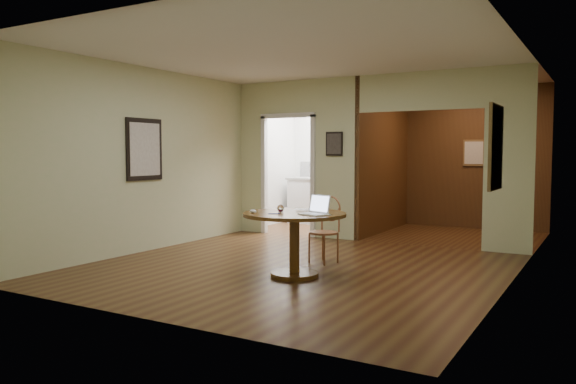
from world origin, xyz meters
The scene contains 11 objects.
floor centered at (0.00, 0.00, 0.00)m, with size 5.00×5.00×0.00m, color #402112.
room_shell centered at (-0.47, 3.10, 1.29)m, with size 5.20×7.50×5.00m.
dining_table centered at (0.24, -0.37, 0.56)m, with size 1.21×1.21×0.75m.
chair centered at (0.18, 0.59, 0.49)m, with size 0.46×0.46×0.88m.
open_laptop centered at (0.56, -0.42, 0.82)m, with size 0.37×0.37×0.22m.
closed_laptop centered at (0.31, -0.18, 0.77)m, with size 0.32×0.21×0.03m, color silver.
mouse centered at (-0.14, -0.67, 0.78)m, with size 0.10×0.06×0.04m, color white.
wine_glass centered at (0.07, -0.41, 0.80)m, with size 0.08×0.08×0.09m, color white, non-canonical shape.
pen centered at (0.12, -0.62, 0.76)m, with size 0.01×0.01×0.14m, color navy.
kitchen_cabinet centered at (-1.35, 4.20, 0.47)m, with size 2.06×0.60×0.94m.
grocery_bag centered at (-0.66, 4.20, 1.10)m, with size 0.32×0.27×0.32m, color beige.
Camera 1 is at (3.43, -6.04, 1.45)m, focal length 35.00 mm.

